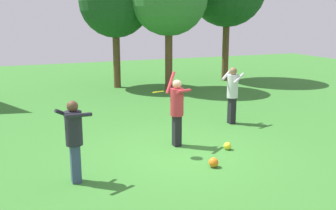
{
  "coord_description": "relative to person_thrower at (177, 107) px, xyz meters",
  "views": [
    {
      "loc": [
        -3.74,
        -8.32,
        3.34
      ],
      "look_at": [
        0.03,
        0.87,
        1.05
      ],
      "focal_mm": 41.82,
      "sensor_mm": 36.0,
      "label": 1
    }
  ],
  "objects": [
    {
      "name": "ground_plane",
      "position": [
        -0.18,
        -0.61,
        -1.05
      ],
      "size": [
        40.0,
        40.0,
        0.0
      ],
      "primitive_type": "plane",
      "color": "#387A2D"
    },
    {
      "name": "person_thrower",
      "position": [
        0.0,
        0.0,
        0.0
      ],
      "size": [
        0.68,
        0.67,
        1.93
      ],
      "rotation": [
        0.0,
        0.0,
        -2.56
      ],
      "color": "black",
      "rests_on": "ground_plane"
    },
    {
      "name": "person_catcher",
      "position": [
        -2.81,
        -1.31,
        -0.03
      ],
      "size": [
        0.72,
        0.66,
        1.71
      ],
      "rotation": [
        0.0,
        0.0,
        0.39
      ],
      "color": "#38476B",
      "rests_on": "ground_plane"
    },
    {
      "name": "person_bystander",
      "position": [
        2.46,
        1.33,
        0.02
      ],
      "size": [
        0.75,
        0.71,
        1.78
      ],
      "rotation": [
        0.0,
        0.0,
        -2.63
      ],
      "color": "black",
      "rests_on": "ground_plane"
    },
    {
      "name": "frisbee",
      "position": [
        -0.68,
        -0.45,
        0.52
      ],
      "size": [
        0.31,
        0.31,
        0.08
      ],
      "color": "yellow"
    },
    {
      "name": "ball_yellow",
      "position": [
        1.06,
        -0.78,
        -0.95
      ],
      "size": [
        0.2,
        0.2,
        0.2
      ],
      "primitive_type": "sphere",
      "color": "yellow",
      "rests_on": "ground_plane"
    },
    {
      "name": "ball_orange",
      "position": [
        0.17,
        -1.68,
        -0.94
      ],
      "size": [
        0.22,
        0.22,
        0.22
      ],
      "primitive_type": "sphere",
      "color": "orange",
      "rests_on": "ground_plane"
    },
    {
      "name": "tree_center",
      "position": [
        0.8,
        8.87,
        2.88
      ],
      "size": [
        3.26,
        3.26,
        5.58
      ],
      "color": "brown",
      "rests_on": "ground_plane"
    }
  ]
}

